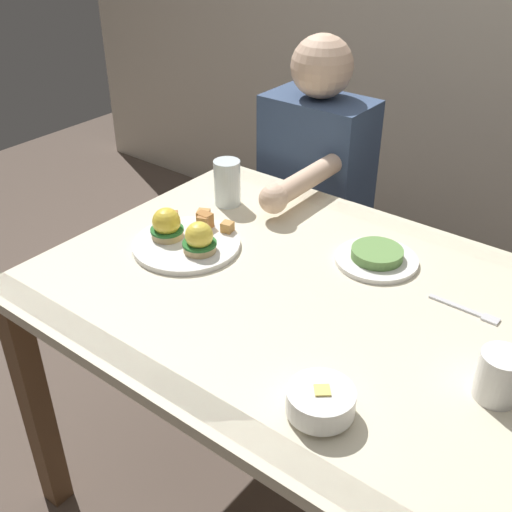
{
  "coord_description": "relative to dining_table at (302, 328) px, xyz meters",
  "views": [
    {
      "loc": [
        0.62,
        -0.97,
        1.54
      ],
      "look_at": [
        -0.14,
        0.0,
        0.78
      ],
      "focal_mm": 43.65,
      "sensor_mm": 36.0,
      "label": 1
    }
  ],
  "objects": [
    {
      "name": "fork",
      "position": [
        0.32,
        0.15,
        0.11
      ],
      "size": [
        0.16,
        0.02,
        0.0
      ],
      "color": "silver",
      "rests_on": "dining_table"
    },
    {
      "name": "water_glass_near",
      "position": [
        -0.41,
        0.22,
        0.16
      ],
      "size": [
        0.07,
        0.07,
        0.13
      ],
      "color": "silver",
      "rests_on": "dining_table"
    },
    {
      "name": "fruit_bowl",
      "position": [
        0.23,
        -0.29,
        0.14
      ],
      "size": [
        0.12,
        0.12,
        0.06
      ],
      "color": "white",
      "rests_on": "dining_table"
    },
    {
      "name": "ground_plane",
      "position": [
        0.0,
        0.0,
        -0.63
      ],
      "size": [
        6.0,
        6.0,
        0.0
      ],
      "primitive_type": "plane",
      "color": "brown"
    },
    {
      "name": "diner_person",
      "position": [
        -0.37,
        0.6,
        0.02
      ],
      "size": [
        0.34,
        0.54,
        1.14
      ],
      "color": "#33333D",
      "rests_on": "ground_plane"
    },
    {
      "name": "side_plate",
      "position": [
        0.07,
        0.21,
        0.12
      ],
      "size": [
        0.2,
        0.2,
        0.04
      ],
      "color": "white",
      "rests_on": "dining_table"
    },
    {
      "name": "eggs_benedict_plate",
      "position": [
        -0.34,
        -0.02,
        0.13
      ],
      "size": [
        0.27,
        0.27,
        0.09
      ],
      "color": "white",
      "rests_on": "dining_table"
    },
    {
      "name": "dining_table",
      "position": [
        0.0,
        0.0,
        0.0
      ],
      "size": [
        1.2,
        0.9,
        0.74
      ],
      "color": "beige",
      "rests_on": "ground_plane"
    },
    {
      "name": "coffee_mug",
      "position": [
        0.46,
        -0.06,
        0.16
      ],
      "size": [
        0.11,
        0.08,
        0.09
      ],
      "color": "white",
      "rests_on": "dining_table"
    }
  ]
}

